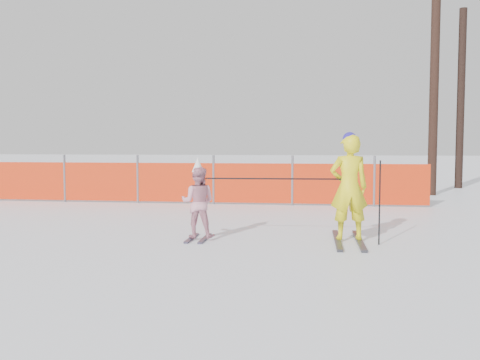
# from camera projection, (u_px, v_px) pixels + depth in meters

# --- Properties ---
(ground) EXTENTS (120.00, 120.00, 0.00)m
(ground) POSITION_uv_depth(u_px,v_px,m) (235.00, 251.00, 7.70)
(ground) COLOR white
(ground) RESTS_ON ground
(adult) EXTENTS (0.66, 1.73, 1.73)m
(adult) POSITION_uv_depth(u_px,v_px,m) (349.00, 188.00, 8.41)
(adult) COLOR black
(adult) RESTS_ON ground
(child) EXTENTS (0.56, 0.84, 1.34)m
(child) POSITION_uv_depth(u_px,v_px,m) (198.00, 202.00, 8.64)
(child) COLOR black
(child) RESTS_ON ground
(ski_poles) EXTENTS (2.74, 0.22, 1.30)m
(ski_poles) POSITION_uv_depth(u_px,v_px,m) (312.00, 188.00, 8.38)
(ski_poles) COLOR black
(ski_poles) RESTS_ON ground
(safety_fence) EXTENTS (15.35, 0.06, 1.25)m
(safety_fence) POSITION_uv_depth(u_px,v_px,m) (123.00, 182.00, 13.91)
(safety_fence) COLOR #595960
(safety_fence) RESTS_ON ground
(tree_trunks) EXTENTS (1.73, 2.95, 7.23)m
(tree_trunks) POSITION_uv_depth(u_px,v_px,m) (447.00, 86.00, 16.89)
(tree_trunks) COLOR black
(tree_trunks) RESTS_ON ground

